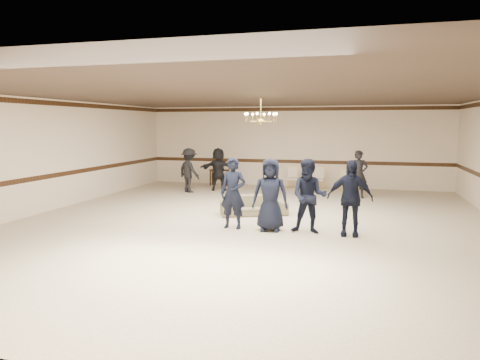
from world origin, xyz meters
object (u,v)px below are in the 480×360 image
Objects in this scene: boy_a at (233,193)px; adult_right at (359,174)px; adult_mid at (219,169)px; banquet_chair_mid at (318,179)px; chandelier at (261,109)px; adult_left at (189,170)px; banquet_chair_left at (292,178)px; settee at (254,205)px; banquet_chair_right at (345,180)px; boy_d at (350,198)px; boy_c at (309,196)px; boy_b at (270,195)px; console_table at (220,178)px.

adult_right is at bearing 63.68° from boy_a.
adult_mid is 3.80m from banquet_chair_mid.
chandelier reaches higher than adult_left.
adult_right is at bearing -34.60° from banquet_chair_left.
chandelier is 0.58× the size of adult_left.
adult_left is (-3.14, 5.01, -0.04)m from boy_a.
adult_mid reaches higher than banquet_chair_mid.
adult_right is at bearing -44.33° from banquet_chair_mid.
adult_mid is (-2.53, 4.08, -2.07)m from chandelier.
banquet_chair_right is (2.28, 5.12, 0.15)m from settee.
adult_right is (2.86, 5.31, -0.04)m from boy_a.
adult_mid is (-4.94, 5.71, -0.04)m from boy_d.
boy_d is 0.94× the size of settee.
adult_right reaches higher than settee.
adult_right is 1.94× the size of banquet_chair_mid.
settee is 5.13m from banquet_chair_left.
boy_d is at bearing -74.82° from banquet_chair_left.
boy_c is 1.05× the size of adult_right.
chandelier is 0.55× the size of boy_a.
chandelier is 6.09m from banquet_chair_right.
settee is at bearing 146.94° from boy_d.
boy_a is 6.95m from banquet_chair_mid.
boy_a is at bearing 173.81° from boy_b.
adult_mid is at bearing -77.58° from console_table.
adult_right is at bearing -145.54° from adult_left.
adult_left reaches higher than banquet_chair_left.
settee is 4.68m from adult_left.
adult_right is at bearing 63.56° from boy_b.
chandelier is 3.54m from boy_d.
adult_right reaches higher than banquet_chair_left.
adult_right is at bearing -21.14° from console_table.
banquet_chair_mid and banquet_chair_right have the same top height.
adult_right is 1.94× the size of banquet_chair_left.
boy_a is 2.04× the size of banquet_chair_mid.
boy_b is at bearing -69.67° from chandelier.
banquet_chair_mid is at bearing 80.50° from boy_a.
console_table is (-5.48, 1.69, -0.48)m from adult_right.
chandelier reaches higher than adult_right.
chandelier is 0.58× the size of adult_mid.
settee is at bearing -66.95° from console_table.
banquet_chair_right is at bearing -3.64° from banquet_chair_left.
boy_c is 7.04m from adult_left.
boy_d is 1.05× the size of adult_right.
banquet_chair_mid is at bearing -6.89° from console_table.
adult_right is at bearing 88.09° from boy_d.
banquet_chair_mid is at bearing 100.80° from boy_d.
settee is 2.29× the size of console_table.
adult_left is 1.00× the size of adult_right.
adult_right is 2.05× the size of console_table.
banquet_chair_mid is (1.28, 5.12, 0.15)m from settee.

